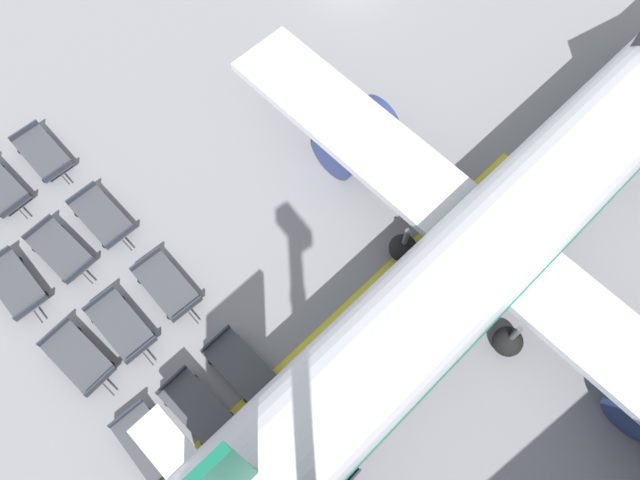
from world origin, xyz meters
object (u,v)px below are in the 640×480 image
baggage_dolly_row_near_col_c (78,358)px  baggage_dolly_row_mid_a_col_c (121,326)px  baggage_dolly_row_mid_a_col_d (198,408)px  baggage_dolly_row_mid_b_col_c (167,286)px  baggage_dolly_row_near_col_b (15,285)px  baggage_dolly_row_mid_b_col_a (43,154)px  airplane (511,227)px  baggage_dolly_row_mid_b_col_d (241,366)px  baggage_dolly_row_mid_a_col_b (60,251)px  baggage_dolly_row_mid_b_col_b (102,217)px  baggage_dolly_row_near_col_d (149,445)px  baggage_dolly_row_mid_b_col_e (318,457)px

baggage_dolly_row_near_col_c → baggage_dolly_row_mid_a_col_c: (-0.15, 2.13, 0.00)m
baggage_dolly_row_mid_a_col_d → baggage_dolly_row_mid_b_col_c: 5.59m
baggage_dolly_row_near_col_b → baggage_dolly_row_mid_b_col_a: (-5.46, 4.09, 0.00)m
airplane → baggage_dolly_row_mid_b_col_d: size_ratio=9.52×
baggage_dolly_row_mid_a_col_b → baggage_dolly_row_mid_b_col_b: size_ratio=1.00×
airplane → baggage_dolly_row_mid_b_col_d: 12.59m
airplane → baggage_dolly_row_near_col_b: bearing=-123.0°
baggage_dolly_row_near_col_d → baggage_dolly_row_mid_b_col_b: bearing=161.3°
airplane → baggage_dolly_row_mid_b_col_c: bearing=-121.0°
baggage_dolly_row_near_col_c → baggage_dolly_row_mid_a_col_b: same height
airplane → baggage_dolly_row_mid_a_col_b: 19.83m
baggage_dolly_row_mid_a_col_b → baggage_dolly_row_mid_b_col_a: 5.47m
baggage_dolly_row_mid_b_col_a → baggage_dolly_row_mid_b_col_e: same height
baggage_dolly_row_near_col_c → baggage_dolly_row_mid_b_col_c: 4.68m
baggage_dolly_row_mid_b_col_a → baggage_dolly_row_mid_b_col_e: size_ratio=1.00×
baggage_dolly_row_mid_b_col_e → airplane: bearing=100.6°
baggage_dolly_row_mid_b_col_a → baggage_dolly_row_mid_b_col_b: 4.85m
baggage_dolly_row_mid_b_col_b → baggage_dolly_row_mid_b_col_c: size_ratio=1.00×
baggage_dolly_row_near_col_b → baggage_dolly_row_mid_b_col_d: 10.84m
airplane → baggage_dolly_row_mid_b_col_b: (-12.32, -13.24, -2.82)m
baggage_dolly_row_near_col_b → baggage_dolly_row_mid_b_col_e: size_ratio=0.99×
baggage_dolly_row_near_col_b → baggage_dolly_row_mid_b_col_b: 4.76m
airplane → baggage_dolly_row_mid_b_col_b: size_ratio=9.55×
baggage_dolly_row_near_col_b → baggage_dolly_row_near_col_c: (4.64, 0.70, 0.00)m
baggage_dolly_row_near_col_d → baggage_dolly_row_mid_b_col_d: size_ratio=0.99×
baggage_dolly_row_mid_b_col_b → baggage_dolly_row_mid_b_col_d: size_ratio=1.00×
airplane → baggage_dolly_row_near_col_d: bearing=-97.5°
airplane → baggage_dolly_row_mid_a_col_b: airplane is taller
baggage_dolly_row_near_col_c → baggage_dolly_row_mid_b_col_e: bearing=31.6°
baggage_dolly_row_mid_a_col_d → baggage_dolly_row_mid_b_col_a: bearing=178.1°
baggage_dolly_row_near_col_b → baggage_dolly_row_mid_a_col_d: (9.41, 3.60, 0.00)m
airplane → baggage_dolly_row_mid_b_col_e: (2.18, -11.58, -2.82)m
baggage_dolly_row_near_col_c → baggage_dolly_row_near_col_d: (4.83, 0.59, 0.00)m
airplane → baggage_dolly_row_mid_b_col_c: 14.97m
baggage_dolly_row_near_col_b → baggage_dolly_row_mid_b_col_b: (-0.65, 4.72, 0.00)m
airplane → baggage_dolly_row_near_col_c: 18.85m
baggage_dolly_row_mid_a_col_c → baggage_dolly_row_mid_b_col_e: (9.36, 3.55, 0.00)m
baggage_dolly_row_mid_b_col_b → baggage_dolly_row_mid_b_col_d: same height
baggage_dolly_row_near_col_b → baggage_dolly_row_near_col_d: bearing=7.8°
baggage_dolly_row_mid_a_col_d → baggage_dolly_row_mid_b_col_d: 2.40m
airplane → baggage_dolly_row_near_col_d: (-2.20, -16.67, -2.82)m
airplane → baggage_dolly_row_mid_b_col_c: size_ratio=9.58×
baggage_dolly_row_mid_a_col_c → baggage_dolly_row_mid_b_col_a: 10.03m
baggage_dolly_row_near_col_d → baggage_dolly_row_mid_b_col_a: (-14.94, 2.80, 0.00)m
baggage_dolly_row_near_col_b → baggage_dolly_row_mid_b_col_c: same height
baggage_dolly_row_mid_a_col_b → baggage_dolly_row_mid_a_col_d: 9.76m
baggage_dolly_row_near_col_d → baggage_dolly_row_mid_b_col_b: same height
baggage_dolly_row_near_col_c → baggage_dolly_row_mid_b_col_e: 10.82m
baggage_dolly_row_mid_a_col_d → baggage_dolly_row_mid_b_col_e: bearing=32.1°
baggage_dolly_row_mid_a_col_c → baggage_dolly_row_mid_b_col_c: 2.56m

